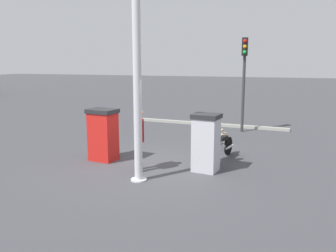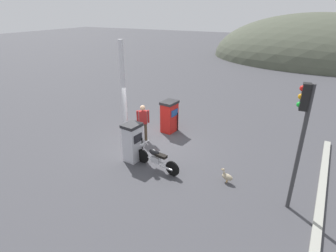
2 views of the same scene
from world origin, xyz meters
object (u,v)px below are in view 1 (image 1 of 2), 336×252
at_px(fuel_pump_far, 103,134).
at_px(canopy_support_pole, 137,94).
at_px(motorcycle_near_pump, 219,146).
at_px(fuel_pump_near, 206,142).
at_px(roadside_traffic_light, 244,69).
at_px(attendant_person, 139,135).
at_px(wandering_duck, 224,135).

xyz_separation_m(fuel_pump_far, canopy_support_pole, (-1.32, -1.76, 1.37)).
height_order(motorcycle_near_pump, canopy_support_pole, canopy_support_pole).
relative_size(motorcycle_near_pump, canopy_support_pole, 0.45).
xyz_separation_m(fuel_pump_near, roadside_traffic_light, (5.74, -0.16, 1.85)).
bearing_deg(canopy_support_pole, attendant_person, 22.99).
bearing_deg(fuel_pump_near, canopy_support_pole, 133.72).
bearing_deg(wandering_duck, fuel_pump_near, -176.60).
bearing_deg(wandering_duck, attendant_person, 161.33).
relative_size(fuel_pump_far, attendant_person, 0.91).
xyz_separation_m(wandering_duck, roadside_traffic_light, (1.96, -0.38, 2.40)).
xyz_separation_m(fuel_pump_near, canopy_support_pole, (-1.32, 1.38, 1.37)).
distance_m(fuel_pump_near, attendant_person, 1.81).
height_order(attendant_person, canopy_support_pole, canopy_support_pole).
distance_m(roadside_traffic_light, canopy_support_pole, 7.24).
distance_m(fuel_pump_near, fuel_pump_far, 3.15).
height_order(fuel_pump_far, wandering_duck, fuel_pump_far).
xyz_separation_m(attendant_person, canopy_support_pole, (-0.74, -0.31, 1.18)).
height_order(fuel_pump_near, canopy_support_pole, canopy_support_pole).
height_order(roadside_traffic_light, canopy_support_pole, canopy_support_pole).
bearing_deg(fuel_pump_near, roadside_traffic_light, -1.60).
bearing_deg(attendant_person, wandering_duck, -18.67).
distance_m(fuel_pump_far, roadside_traffic_light, 6.87).
distance_m(motorcycle_near_pump, roadside_traffic_light, 5.10).
bearing_deg(motorcycle_near_pump, attendant_person, 133.07).
relative_size(fuel_pump_far, motorcycle_near_pump, 0.77).
xyz_separation_m(roadside_traffic_light, canopy_support_pole, (-7.06, 1.54, -0.48)).
bearing_deg(attendant_person, fuel_pump_far, 67.99).
bearing_deg(canopy_support_pole, roadside_traffic_light, -12.34).
height_order(fuel_pump_near, attendant_person, attendant_person).
bearing_deg(fuel_pump_near, motorcycle_near_pump, -7.00).
bearing_deg(fuel_pump_far, fuel_pump_near, -90.00).
bearing_deg(fuel_pump_near, fuel_pump_far, 90.00).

